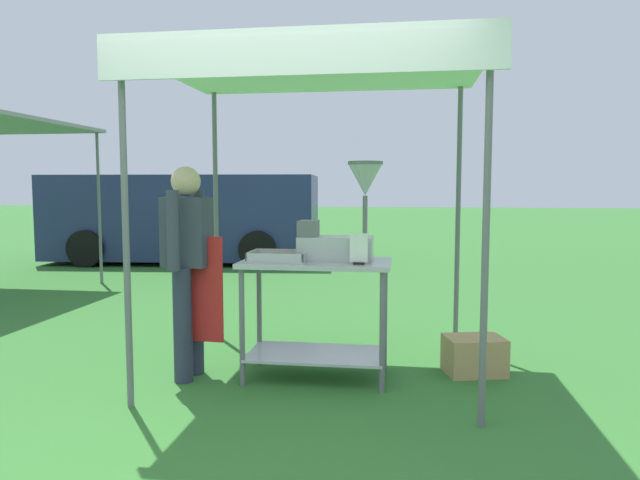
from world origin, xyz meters
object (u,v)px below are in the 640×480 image
(donut_tray, at_px, (278,258))
(donut_fryer, at_px, (343,224))
(vendor, at_px, (188,261))
(stall_canopy, at_px, (318,76))
(van_navy, at_px, (186,217))
(menu_sign, at_px, (359,251))
(donut_cart, at_px, (316,296))
(supply_crate, at_px, (474,355))

(donut_tray, relative_size, donut_fryer, 0.58)
(donut_tray, relative_size, vendor, 0.27)
(stall_canopy, distance_m, donut_tray, 1.40)
(stall_canopy, height_order, donut_tray, stall_canopy)
(donut_fryer, bearing_deg, donut_tray, -168.26)
(van_navy, bearing_deg, donut_tray, -63.62)
(stall_canopy, xyz_separation_m, donut_fryer, (0.20, -0.05, -1.10))
(vendor, bearing_deg, donut_fryer, 8.87)
(donut_fryer, relative_size, vendor, 0.46)
(donut_tray, height_order, vendor, vendor)
(menu_sign, bearing_deg, donut_tray, 169.11)
(stall_canopy, xyz_separation_m, menu_sign, (0.33, -0.27, -1.29))
(donut_cart, distance_m, donut_tray, 0.41)
(donut_cart, height_order, vendor, vendor)
(stall_canopy, relative_size, supply_crate, 4.85)
(donut_tray, bearing_deg, donut_fryer, 11.74)
(stall_canopy, xyz_separation_m, donut_cart, (0.00, -0.10, -1.65))
(donut_tray, bearing_deg, stall_canopy, 28.49)
(donut_cart, relative_size, vendor, 0.70)
(vendor, distance_m, supply_crate, 2.33)
(donut_cart, xyz_separation_m, supply_crate, (1.21, 0.27, -0.49))
(supply_crate, bearing_deg, menu_sign, -153.34)
(supply_crate, bearing_deg, donut_fryer, -167.63)
(stall_canopy, distance_m, vendor, 1.70)
(stall_canopy, distance_m, van_navy, 7.62)
(donut_fryer, relative_size, supply_crate, 1.46)
(stall_canopy, relative_size, menu_sign, 11.05)
(donut_tray, bearing_deg, vendor, -173.19)
(donut_tray, xyz_separation_m, van_navy, (-3.33, 6.71, -0.05))
(donut_tray, relative_size, menu_sign, 1.92)
(stall_canopy, bearing_deg, van_navy, 118.82)
(vendor, bearing_deg, donut_tray, 6.81)
(donut_tray, xyz_separation_m, supply_crate, (1.49, 0.32, -0.78))
(donut_tray, relative_size, supply_crate, 0.84)
(donut_cart, relative_size, donut_fryer, 1.51)
(vendor, height_order, van_navy, van_navy)
(donut_fryer, height_order, supply_crate, donut_fryer)
(vendor, bearing_deg, donut_cart, 7.94)
(stall_canopy, bearing_deg, menu_sign, -39.01)
(supply_crate, xyz_separation_m, van_navy, (-4.82, 6.39, 0.73))
(stall_canopy, distance_m, donut_cart, 1.66)
(donut_cart, height_order, menu_sign, menu_sign)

